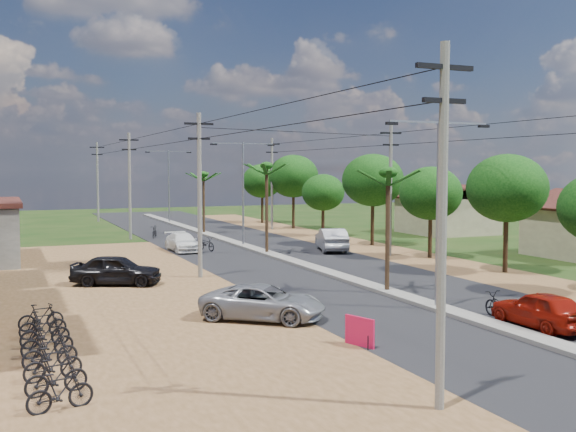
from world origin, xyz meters
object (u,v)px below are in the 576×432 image
Objects in this scene: car_parked_dark at (116,271)px; roadside_sign at (360,332)px; car_white_far at (183,243)px; car_red_near at (541,311)px; car_parked_silver at (263,303)px; parked_scooter_row at (49,347)px; car_silver_mid at (331,240)px; moto_rider_east at (501,307)px.

roadside_sign is at bearing -135.19° from car_parked_dark.
car_parked_dark reaches higher than roadside_sign.
car_white_far is 14.19m from car_parked_dark.
car_red_near is 0.84× the size of car_parked_silver.
car_parked_dark reaches higher than parked_scooter_row.
car_silver_mid reaches higher than car_red_near.
car_silver_mid reaches higher than car_white_far.
car_white_far reaches higher than parked_scooter_row.
car_red_near is 3.48× the size of roadside_sign.
car_white_far is 23.06m from car_parked_silver.
moto_rider_east is at bearing -80.63° from car_red_near.
moto_rider_east is (-0.30, 1.85, -0.19)m from car_red_near.
car_parked_dark is 13.87m from parked_scooter_row.
parked_scooter_row is (-4.06, -13.26, -0.28)m from car_parked_dark.
car_parked_silver is at bearing 73.58° from car_silver_mid.
car_parked_silver is at bearing -97.95° from car_white_far.
car_white_far is at bearing -76.92° from car_red_near.
car_white_far is 27.20m from moto_rider_east.
car_red_near is at bearing 102.29° from moto_rider_east.
car_parked_dark is at bearing 44.34° from car_silver_mid.
moto_rider_east reaches higher than parked_scooter_row.
car_parked_silver reaches higher than car_white_far.
car_silver_mid is at bearing -96.50° from moto_rider_east.
car_parked_silver is (-12.50, -18.96, -0.14)m from car_silver_mid.
roadside_sign is at bearing -124.38° from car_parked_silver.
car_parked_silver is 11.15m from car_parked_dark.
car_parked_silver is 4.14× the size of roadside_sign.
car_parked_silver is (-2.50, -22.92, 0.03)m from car_white_far.
car_parked_silver reaches higher than moto_rider_east.
car_red_near is at bearing -82.60° from car_parked_silver.
car_red_near is 17.35m from parked_scooter_row.
car_white_far is 3.77× the size of roadside_sign.
roadside_sign is at bearing 14.52° from moto_rider_east.
car_silver_mid is 2.53× the size of moto_rider_east.
car_silver_mid is (3.50, 24.37, 0.12)m from car_red_near.
parked_scooter_row is at bearing -8.20° from car_red_near.
car_red_near is 0.42× the size of parked_scooter_row.
car_red_near reaches higher than roadside_sign.
car_parked_silver is at bearing 19.52° from parked_scooter_row.
car_parked_silver is at bearing -30.87° from car_red_near.
moto_rider_east reaches higher than roadside_sign.
roadside_sign is 0.12× the size of parked_scooter_row.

